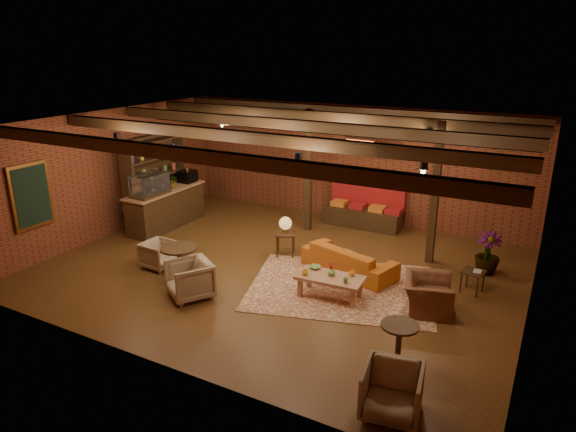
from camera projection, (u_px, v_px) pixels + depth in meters
The scene contains 29 objects.
floor at pixel (280, 269), 11.39m from camera, with size 10.00×10.00×0.00m, color #3C260F.
ceiling at pixel (280, 124), 10.37m from camera, with size 10.00×8.00×0.02m, color black.
wall_back at pixel (350, 163), 14.21m from camera, with size 10.00×0.02×3.20m, color brown.
wall_front at pixel (147, 269), 7.54m from camera, with size 10.00×0.02×3.20m, color brown.
wall_left at pixel (110, 173), 13.13m from camera, with size 0.02×8.00×3.20m, color brown.
wall_right at pixel (539, 241), 8.62m from camera, with size 0.02×8.00×3.20m, color brown.
ceiling_beams at pixel (280, 130), 10.40m from camera, with size 9.80×6.40×0.22m, color black, non-canonical shape.
ceiling_pipe at pixel (314, 130), 11.81m from camera, with size 0.12×0.12×9.60m, color black.
post_left at pixel (309, 171), 13.31m from camera, with size 0.16×0.16×3.20m, color black.
post_right at pixel (435, 194), 11.28m from camera, with size 0.16×0.16×3.20m, color black.
service_counter at pixel (166, 198), 13.81m from camera, with size 0.80×2.50×1.60m, color black, non-canonical shape.
plant_counter at pixel (172, 182), 13.80m from camera, with size 0.35×0.39×0.30m, color #337F33.
shelving_hutch at pixel (156, 181), 13.95m from camera, with size 0.52×2.00×2.40m, color black, non-canonical shape.
chalkboard_menu at pixel (31, 196), 11.18m from camera, with size 0.08×0.96×1.46m, color black.
banquette at pixel (363, 209), 13.92m from camera, with size 2.10×0.70×1.00m, color #A51B1D, non-canonical shape.
service_sign at pixel (360, 144), 12.95m from camera, with size 0.86×0.06×0.30m, color #F63E18.
ceiling_spotlights at pixel (280, 141), 10.47m from camera, with size 6.40×4.40×0.28m, color black, non-canonical shape.
rug at pixel (341, 287), 10.51m from camera, with size 3.65×2.79×0.01m, color maroon.
sofa at pixel (349, 259), 11.12m from camera, with size 2.11×0.82×0.62m, color #A85617.
coffee_table at pixel (330, 278), 10.02m from camera, with size 1.33×0.71×0.70m.
side_table_lamp at pixel (285, 226), 11.91m from camera, with size 0.60×0.60×0.95m.
round_table_left at pixel (180, 259), 10.60m from camera, with size 0.75×0.75×0.79m.
armchair_a at pixel (159, 253), 11.38m from camera, with size 0.65×0.61×0.67m, color #BFB594.
armchair_b at pixel (190, 278), 10.01m from camera, with size 0.80×0.75×0.82m, color #BFB594.
armchair_right at pixel (428, 289), 9.50m from camera, with size 0.99×0.64×0.86m, color brown.
side_table_book at pixel (473, 273), 10.20m from camera, with size 0.49×0.49×0.48m.
round_table_right at pixel (399, 338), 7.88m from camera, with size 0.59×0.59×0.69m.
armchair_far at pixel (392, 389), 6.80m from camera, with size 0.77×0.72×0.79m, color #BFB594.
plant_tall at pixel (493, 213), 10.75m from camera, with size 1.55×1.55×2.77m, color #4C7F4C.
Camera 1 is at (5.10, -9.08, 4.75)m, focal length 32.00 mm.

